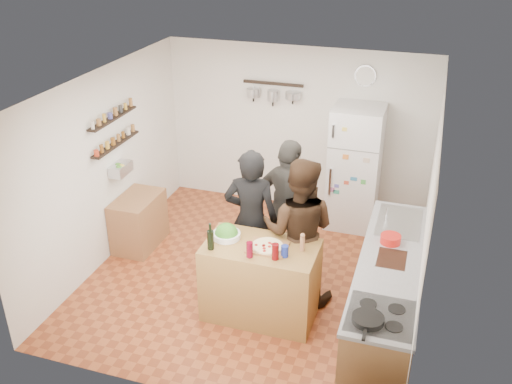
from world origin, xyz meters
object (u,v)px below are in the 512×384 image
(person_center, at_px, (299,231))
(wall_clock, at_px, (365,76))
(salt_canister, at_px, (285,251))
(side_table, at_px, (139,221))
(person_left, at_px, (251,220))
(counter_run, at_px, (387,297))
(fridge, at_px, (355,168))
(prep_island, at_px, (261,280))
(red_bowl, at_px, (391,239))
(person_back, at_px, (289,208))
(wine_bottle, at_px, (211,240))
(salad_bowl, at_px, (226,235))
(pepper_mill, at_px, (302,244))
(skillet, at_px, (368,319))

(person_center, height_order, wall_clock, wall_clock)
(salt_canister, bearing_deg, side_table, 155.91)
(person_left, bearing_deg, side_table, -19.96)
(person_left, bearing_deg, person_center, 163.55)
(salt_canister, xyz_separation_m, counter_run, (1.09, 0.26, -0.52))
(fridge, xyz_separation_m, wall_clock, (0.00, 0.33, 1.25))
(prep_island, height_order, red_bowl, red_bowl)
(person_back, height_order, side_table, person_back)
(wine_bottle, bearing_deg, side_table, 143.40)
(fridge, height_order, side_table, fridge)
(salad_bowl, height_order, wine_bottle, wine_bottle)
(pepper_mill, height_order, person_back, person_back)
(salad_bowl, distance_m, counter_run, 1.88)
(person_left, relative_size, wall_clock, 5.97)
(person_center, relative_size, side_table, 2.24)
(pepper_mill, xyz_separation_m, fridge, (0.19, 2.39, -0.09))
(wine_bottle, distance_m, pepper_mill, 0.99)
(pepper_mill, bearing_deg, person_center, 108.63)
(skillet, bearing_deg, wine_bottle, 158.13)
(prep_island, distance_m, wall_clock, 3.31)
(person_left, xyz_separation_m, person_center, (0.61, -0.09, 0.00))
(person_center, xyz_separation_m, skillet, (0.98, -1.40, 0.05))
(skillet, distance_m, fridge, 3.44)
(person_center, bearing_deg, side_table, -13.41)
(pepper_mill, distance_m, counter_run, 1.09)
(salt_canister, relative_size, person_left, 0.07)
(person_left, xyz_separation_m, skillet, (1.59, -1.49, 0.05))
(pepper_mill, bearing_deg, fridge, 85.43)
(fridge, bearing_deg, pepper_mill, -94.57)
(salad_bowl, bearing_deg, fridge, 66.04)
(pepper_mill, height_order, fridge, fridge)
(salt_canister, relative_size, wall_clock, 0.43)
(salad_bowl, xyz_separation_m, wall_clock, (1.06, 2.72, 1.21))
(wine_bottle, bearing_deg, skillet, -21.87)
(salt_canister, distance_m, person_back, 1.13)
(prep_island, bearing_deg, counter_run, 5.62)
(skillet, height_order, wall_clock, wall_clock)
(person_back, bearing_deg, fridge, -89.26)
(wine_bottle, height_order, person_center, person_center)
(person_center, bearing_deg, person_left, -10.80)
(fridge, distance_m, wall_clock, 1.29)
(salad_bowl, relative_size, skillet, 1.09)
(red_bowl, relative_size, side_table, 0.28)
(person_back, bearing_deg, prep_island, 109.12)
(prep_island, relative_size, person_back, 0.70)
(pepper_mill, relative_size, person_left, 0.09)
(pepper_mill, xyz_separation_m, red_bowl, (0.89, 0.44, -0.03))
(person_center, bearing_deg, salt_canister, 86.72)
(counter_run, bearing_deg, fridge, 108.06)
(salad_bowl, distance_m, person_back, 1.05)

